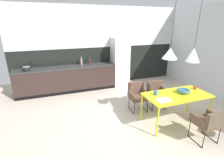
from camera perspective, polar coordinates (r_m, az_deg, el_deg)
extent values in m
plane|color=beige|center=(4.21, 9.01, -15.42)|extent=(8.46, 8.46, 0.00)
cube|color=black|center=(6.56, -3.54, 4.71)|extent=(6.51, 0.12, 1.48)
cube|color=silver|center=(6.35, -3.83, 17.78)|extent=(6.51, 0.12, 1.48)
cube|color=#322420|center=(6.08, -15.30, -0.19)|extent=(3.41, 0.60, 0.86)
cube|color=#343433|center=(5.95, -15.68, 3.92)|extent=(3.44, 0.63, 0.04)
cube|color=black|center=(5.93, -14.72, -4.59)|extent=(3.41, 0.01, 0.10)
cube|color=silver|center=(6.38, 2.78, 6.01)|extent=(0.61, 0.60, 1.85)
cube|color=#C8D31D|center=(4.20, 21.82, -5.24)|extent=(1.57, 0.77, 0.03)
cylinder|color=#C9D718|center=(4.20, 10.28, -9.77)|extent=(0.04, 0.04, 0.72)
cylinder|color=#C8DA1F|center=(5.06, 25.19, -6.25)|extent=(0.04, 0.04, 0.72)
cylinder|color=yellow|center=(3.72, 15.65, -14.43)|extent=(0.04, 0.04, 0.72)
cylinder|color=#CDCB1A|center=(4.66, 31.05, -9.43)|extent=(0.04, 0.04, 0.72)
cube|color=brown|center=(4.88, 15.46, -5.07)|extent=(0.54, 0.52, 0.06)
cube|color=brown|center=(4.98, 14.64, -2.24)|extent=(0.46, 0.14, 0.30)
cube|color=brown|center=(4.94, 17.85, -3.74)|extent=(0.11, 0.42, 0.14)
cube|color=brown|center=(4.75, 13.18, -4.24)|extent=(0.11, 0.42, 0.14)
cylinder|color=black|center=(4.92, 18.31, -8.14)|extent=(0.02, 0.02, 0.40)
cylinder|color=black|center=(4.74, 14.04, -8.75)|extent=(0.02, 0.02, 0.40)
cylinder|color=black|center=(5.21, 16.30, -6.32)|extent=(0.02, 0.02, 0.40)
cylinder|color=black|center=(5.05, 12.23, -6.82)|extent=(0.02, 0.02, 0.40)
cylinder|color=black|center=(5.15, 17.07, -9.12)|extent=(0.08, 0.41, 0.02)
cylinder|color=black|center=(4.98, 12.94, -9.73)|extent=(0.08, 0.41, 0.02)
cube|color=brown|center=(3.96, 30.00, -13.04)|extent=(0.49, 0.47, 0.06)
cube|color=brown|center=(3.77, 32.71, -12.00)|extent=(0.46, 0.09, 0.31)
cube|color=brown|center=(3.77, 27.95, -12.63)|extent=(0.06, 0.41, 0.14)
cube|color=brown|center=(4.07, 32.36, -11.00)|extent=(0.06, 0.41, 0.14)
cylinder|color=black|center=(4.05, 25.47, -15.35)|extent=(0.02, 0.02, 0.40)
cylinder|color=black|center=(4.32, 29.45, -13.84)|extent=(0.02, 0.02, 0.40)
cylinder|color=black|center=(3.85, 29.46, -18.02)|extent=(0.02, 0.02, 0.40)
cylinder|color=black|center=(4.13, 33.39, -16.19)|extent=(0.02, 0.02, 0.40)
cylinder|color=black|center=(4.06, 26.97, -18.89)|extent=(0.02, 0.41, 0.02)
cylinder|color=black|center=(4.32, 30.91, -17.13)|extent=(0.02, 0.41, 0.02)
cube|color=brown|center=(4.63, 9.24, -6.46)|extent=(0.50, 0.48, 0.06)
cube|color=brown|center=(4.71, 8.33, -3.11)|extent=(0.46, 0.10, 0.37)
cube|color=brown|center=(4.68, 11.74, -4.97)|extent=(0.07, 0.42, 0.14)
cube|color=brown|center=(4.50, 6.77, -5.70)|extent=(0.07, 0.42, 0.14)
cylinder|color=black|center=(4.66, 12.37, -9.38)|extent=(0.02, 0.02, 0.36)
cylinder|color=black|center=(4.50, 7.82, -10.22)|extent=(0.02, 0.02, 0.36)
cylinder|color=black|center=(4.96, 10.26, -7.43)|extent=(0.02, 0.02, 0.36)
cylinder|color=black|center=(4.80, 5.95, -8.13)|extent=(0.02, 0.02, 0.36)
cylinder|color=black|center=(4.89, 11.15, -10.17)|extent=(0.04, 0.41, 0.02)
cylinder|color=black|center=(4.73, 6.77, -10.98)|extent=(0.04, 0.41, 0.02)
cylinder|color=#33607F|center=(4.32, 23.69, -4.05)|extent=(0.14, 0.14, 0.08)
torus|color=#386181|center=(4.31, 23.74, -3.72)|extent=(0.31, 0.31, 0.06)
cube|color=white|center=(3.75, 16.62, -7.26)|extent=(0.16, 0.24, 0.01)
cube|color=white|center=(3.83, 18.55, -6.83)|extent=(0.16, 0.24, 0.01)
cube|color=#4C7F4C|center=(3.79, 17.61, -6.93)|extent=(0.01, 0.24, 0.00)
cylinder|color=#335B93|center=(3.98, 14.96, -4.75)|extent=(0.08, 0.08, 0.10)
torus|color=#335B93|center=(4.01, 15.59, -4.56)|extent=(0.07, 0.01, 0.07)
cylinder|color=#B23D33|center=(4.69, 27.05, -2.72)|extent=(0.09, 0.09, 0.08)
torus|color=#B23D33|center=(4.73, 27.53, -2.58)|extent=(0.06, 0.01, 0.06)
cylinder|color=black|center=(5.87, -27.72, 3.11)|extent=(0.22, 0.22, 0.14)
cylinder|color=gray|center=(5.86, -27.83, 3.81)|extent=(0.22, 0.22, 0.01)
sphere|color=black|center=(5.85, -27.86, 3.97)|extent=(0.02, 0.02, 0.02)
cylinder|color=tan|center=(6.09, -10.67, 5.94)|extent=(0.07, 0.07, 0.22)
cylinder|color=tan|center=(6.06, -10.76, 7.31)|extent=(0.03, 0.03, 0.07)
cylinder|color=maroon|center=(6.09, -7.80, 5.93)|extent=(0.07, 0.07, 0.19)
cylinder|color=maroon|center=(6.06, -7.86, 7.19)|extent=(0.03, 0.03, 0.09)
cylinder|color=black|center=(3.69, 20.81, 18.28)|extent=(0.01, 0.01, 1.05)
cone|color=silver|center=(3.75, 19.65, 8.43)|extent=(0.33, 0.33, 0.24)
cylinder|color=black|center=(4.10, 28.08, 17.10)|extent=(0.01, 0.01, 1.08)
cone|color=silver|center=(4.16, 26.58, 7.54)|extent=(0.31, 0.31, 0.32)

